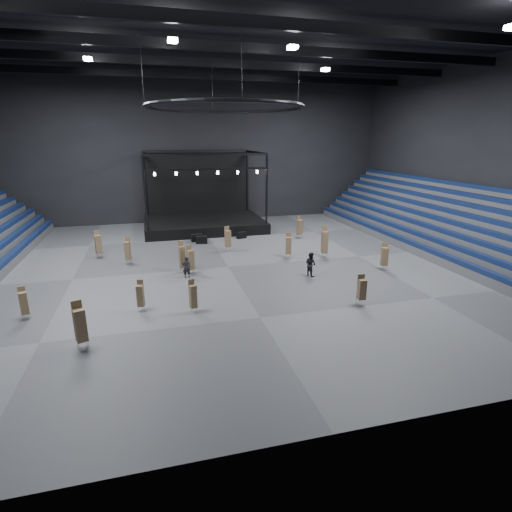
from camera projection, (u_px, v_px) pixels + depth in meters
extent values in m
plane|color=#525255|center=(228.00, 267.00, 34.50)|extent=(50.00, 50.00, 0.00)
cube|color=black|center=(223.00, 35.00, 29.36)|extent=(50.00, 42.00, 0.20)
cube|color=black|center=(196.00, 151.00, 51.39)|extent=(50.00, 0.20, 18.00)
cube|color=black|center=(350.00, 196.00, 12.47)|extent=(50.00, 0.20, 18.00)
cube|color=black|center=(484.00, 156.00, 38.03)|extent=(0.20, 42.00, 18.00)
cube|color=#515154|center=(440.00, 246.00, 39.62)|extent=(7.20, 40.00, 0.75)
cube|color=#0C1638|center=(412.00, 243.00, 38.65)|extent=(0.59, 40.00, 0.40)
cube|color=#515154|center=(444.00, 242.00, 39.62)|extent=(6.30, 40.00, 1.50)
cube|color=#0C1638|center=(421.00, 235.00, 38.66)|extent=(0.59, 40.00, 0.40)
cube|color=#515154|center=(449.00, 238.00, 39.62)|extent=(5.40, 40.00, 2.25)
cube|color=#0C1638|center=(430.00, 226.00, 38.66)|extent=(0.59, 40.00, 0.40)
cube|color=#515154|center=(453.00, 234.00, 39.63)|extent=(4.50, 40.00, 3.00)
cube|color=#0C1638|center=(439.00, 218.00, 38.67)|extent=(0.59, 40.00, 0.40)
cube|color=#515154|center=(457.00, 230.00, 39.63)|extent=(3.60, 40.00, 3.75)
cube|color=#0C1638|center=(447.00, 210.00, 38.67)|extent=(0.59, 40.00, 0.40)
cube|color=#515154|center=(462.00, 226.00, 39.63)|extent=(2.70, 40.00, 4.50)
cube|color=#0C1638|center=(456.00, 202.00, 38.68)|extent=(0.59, 40.00, 0.40)
cube|color=#515154|center=(466.00, 222.00, 39.63)|extent=(1.80, 40.00, 5.25)
cube|color=#0C1638|center=(465.00, 194.00, 38.68)|extent=(0.59, 40.00, 0.40)
cube|color=#515154|center=(470.00, 219.00, 39.64)|extent=(0.90, 40.00, 6.00)
cube|color=#0C1638|center=(474.00, 186.00, 38.69)|extent=(0.59, 40.00, 0.40)
cube|color=black|center=(204.00, 224.00, 48.69)|extent=(14.00, 10.00, 1.20)
cube|color=black|center=(198.00, 182.00, 51.83)|extent=(13.30, 0.30, 8.00)
cylinder|color=black|center=(145.00, 194.00, 41.53)|extent=(0.24, 0.24, 7.80)
cylinder|color=black|center=(145.00, 184.00, 50.06)|extent=(0.24, 0.24, 7.80)
cylinder|color=black|center=(267.00, 190.00, 44.76)|extent=(0.24, 0.24, 7.80)
cylinder|color=black|center=(247.00, 181.00, 53.28)|extent=(0.24, 0.24, 7.80)
cube|color=black|center=(207.00, 155.00, 42.03)|extent=(13.40, 0.25, 0.25)
cube|color=black|center=(197.00, 152.00, 50.55)|extent=(13.40, 0.25, 0.25)
cube|color=black|center=(207.00, 169.00, 42.46)|extent=(13.40, 0.20, 0.20)
cylinder|color=white|center=(155.00, 174.00, 41.23)|extent=(0.24, 0.24, 0.35)
cylinder|color=white|center=(176.00, 174.00, 41.77)|extent=(0.24, 0.24, 0.35)
cylinder|color=white|center=(197.00, 173.00, 42.30)|extent=(0.24, 0.24, 0.35)
cylinder|color=white|center=(218.00, 173.00, 42.84)|extent=(0.24, 0.24, 0.35)
cylinder|color=white|center=(238.00, 172.00, 43.38)|extent=(0.24, 0.24, 0.35)
cylinder|color=white|center=(257.00, 172.00, 43.92)|extent=(0.24, 0.24, 0.35)
torus|color=black|center=(225.00, 107.00, 30.79)|extent=(12.30, 12.30, 0.30)
cylinder|color=black|center=(299.00, 75.00, 31.54)|extent=(0.04, 0.04, 5.00)
cylinder|color=black|center=(212.00, 82.00, 35.63)|extent=(0.04, 0.04, 5.00)
cylinder|color=black|center=(142.00, 68.00, 28.61)|extent=(0.04, 0.04, 5.00)
cylinder|color=black|center=(242.00, 57.00, 24.51)|extent=(0.04, 0.04, 5.00)
cube|color=black|center=(245.00, 21.00, 23.10)|extent=(49.00, 0.35, 0.70)
cube|color=black|center=(224.00, 47.00, 29.58)|extent=(49.00, 0.35, 0.70)
cube|color=black|center=(210.00, 63.00, 36.07)|extent=(49.00, 0.35, 0.70)
cube|color=black|center=(199.00, 76.00, 43.48)|extent=(49.00, 0.35, 0.70)
cube|color=white|center=(512.00, 27.00, 22.05)|extent=(0.60, 0.60, 0.25)
cube|color=white|center=(88.00, 59.00, 31.02)|extent=(0.60, 0.60, 0.25)
cube|color=white|center=(325.00, 70.00, 35.90)|extent=(0.60, 0.60, 0.25)
cube|color=white|center=(173.00, 40.00, 25.07)|extent=(0.60, 0.60, 0.25)
cube|color=white|center=(293.00, 47.00, 27.03)|extent=(0.60, 0.60, 0.25)
cube|color=black|center=(197.00, 238.00, 42.82)|extent=(1.25, 0.70, 0.80)
cube|color=black|center=(202.00, 240.00, 41.97)|extent=(1.27, 0.80, 0.79)
cube|color=black|center=(241.00, 235.00, 44.18)|extent=(1.17, 0.83, 0.70)
cylinder|color=silver|center=(139.00, 310.00, 25.51)|extent=(0.03, 0.03, 0.34)
cylinder|color=silver|center=(139.00, 308.00, 25.81)|extent=(0.03, 0.03, 0.34)
cylinder|color=silver|center=(144.00, 309.00, 25.59)|extent=(0.03, 0.03, 0.34)
cylinder|color=silver|center=(144.00, 307.00, 25.89)|extent=(0.03, 0.03, 0.34)
cube|color=olive|center=(140.00, 296.00, 25.45)|extent=(0.50, 0.50, 1.41)
cube|color=olive|center=(140.00, 285.00, 25.43)|extent=(0.39, 0.14, 0.78)
cylinder|color=silver|center=(287.00, 256.00, 36.73)|extent=(0.03, 0.03, 0.43)
cylinder|color=silver|center=(286.00, 255.00, 37.11)|extent=(0.03, 0.03, 0.43)
cylinder|color=silver|center=(291.00, 256.00, 36.83)|extent=(0.03, 0.03, 0.43)
cylinder|color=silver|center=(290.00, 255.00, 37.21)|extent=(0.03, 0.03, 0.43)
cube|color=olive|center=(289.00, 245.00, 36.69)|extent=(0.67, 0.67, 1.55)
cube|color=olive|center=(289.00, 237.00, 36.68)|extent=(0.48, 0.24, 0.85)
cylinder|color=silver|center=(181.00, 270.00, 32.93)|extent=(0.03, 0.03, 0.39)
cylinder|color=silver|center=(180.00, 269.00, 33.27)|extent=(0.03, 0.03, 0.39)
cylinder|color=silver|center=(185.00, 270.00, 33.02)|extent=(0.03, 0.03, 0.39)
cylinder|color=silver|center=(185.00, 269.00, 33.36)|extent=(0.03, 0.03, 0.39)
cube|color=olive|center=(182.00, 257.00, 32.83)|extent=(0.56, 0.56, 1.80)
cube|color=olive|center=(181.00, 247.00, 32.75)|extent=(0.45, 0.16, 0.99)
cylinder|color=silver|center=(22.00, 318.00, 24.30)|extent=(0.03, 0.03, 0.37)
cylinder|color=silver|center=(24.00, 316.00, 24.63)|extent=(0.03, 0.03, 0.37)
cylinder|color=silver|center=(28.00, 317.00, 24.39)|extent=(0.03, 0.03, 0.37)
cylinder|color=silver|center=(30.00, 315.00, 24.72)|extent=(0.03, 0.03, 0.37)
cube|color=olive|center=(24.00, 303.00, 24.26)|extent=(0.57, 0.57, 1.40)
cube|color=olive|center=(22.00, 292.00, 24.22)|extent=(0.43, 0.19, 0.77)
cylinder|color=silver|center=(298.00, 237.00, 43.96)|extent=(0.03, 0.03, 0.42)
cylinder|color=silver|center=(297.00, 236.00, 44.33)|extent=(0.03, 0.03, 0.42)
cylinder|color=silver|center=(302.00, 237.00, 44.06)|extent=(0.03, 0.03, 0.42)
cylinder|color=silver|center=(300.00, 236.00, 44.42)|extent=(0.03, 0.03, 0.42)
cube|color=olive|center=(300.00, 227.00, 43.90)|extent=(0.67, 0.67, 1.65)
cube|color=olive|center=(298.00, 220.00, 43.83)|extent=(0.46, 0.26, 0.91)
cylinder|color=silver|center=(127.00, 263.00, 35.06)|extent=(0.03, 0.03, 0.37)
cylinder|color=silver|center=(127.00, 261.00, 35.38)|extent=(0.03, 0.03, 0.37)
cylinder|color=silver|center=(131.00, 262.00, 35.14)|extent=(0.03, 0.03, 0.37)
cylinder|color=silver|center=(131.00, 261.00, 35.47)|extent=(0.03, 0.03, 0.37)
cube|color=olive|center=(128.00, 251.00, 34.98)|extent=(0.53, 0.53, 1.64)
cube|color=olive|center=(127.00, 242.00, 34.93)|extent=(0.42, 0.15, 0.90)
cylinder|color=silver|center=(97.00, 256.00, 36.88)|extent=(0.03, 0.03, 0.42)
cylinder|color=silver|center=(97.00, 255.00, 37.26)|extent=(0.03, 0.03, 0.42)
cylinder|color=silver|center=(102.00, 256.00, 36.98)|extent=(0.03, 0.03, 0.42)
cylinder|color=silver|center=(102.00, 254.00, 37.36)|extent=(0.03, 0.03, 0.42)
cube|color=olive|center=(98.00, 244.00, 36.82)|extent=(0.65, 0.65, 1.69)
cube|color=olive|center=(97.00, 235.00, 36.76)|extent=(0.48, 0.22, 0.93)
cylinder|color=silver|center=(191.00, 311.00, 25.30)|extent=(0.03, 0.03, 0.34)
cylinder|color=silver|center=(191.00, 309.00, 25.60)|extent=(0.03, 0.03, 0.34)
cylinder|color=silver|center=(196.00, 311.00, 25.38)|extent=(0.03, 0.03, 0.34)
cylinder|color=silver|center=(196.00, 308.00, 25.68)|extent=(0.03, 0.03, 0.34)
cube|color=olive|center=(193.00, 296.00, 25.23)|extent=(0.51, 0.51, 1.49)
cube|color=olive|center=(191.00, 285.00, 25.17)|extent=(0.39, 0.16, 0.82)
cylinder|color=silver|center=(383.00, 269.00, 33.34)|extent=(0.03, 0.03, 0.43)
cylinder|color=silver|center=(380.00, 267.00, 33.72)|extent=(0.03, 0.03, 0.43)
cylinder|color=silver|center=(387.00, 268.00, 33.44)|extent=(0.03, 0.03, 0.43)
cylinder|color=silver|center=(384.00, 267.00, 33.82)|extent=(0.03, 0.03, 0.43)
cube|color=olive|center=(385.00, 256.00, 33.30)|extent=(0.66, 0.66, 1.54)
cube|color=olive|center=(385.00, 247.00, 33.30)|extent=(0.49, 0.22, 0.84)
cylinder|color=silver|center=(78.00, 347.00, 20.86)|extent=(0.03, 0.03, 0.46)
cylinder|color=silver|center=(79.00, 343.00, 21.26)|extent=(0.03, 0.03, 0.46)
cylinder|color=silver|center=(87.00, 346.00, 20.97)|extent=(0.03, 0.03, 0.46)
cylinder|color=silver|center=(88.00, 342.00, 21.37)|extent=(0.03, 0.03, 0.46)
cube|color=olive|center=(80.00, 325.00, 20.80)|extent=(0.71, 0.71, 1.78)
cube|color=olive|center=(77.00, 309.00, 20.73)|extent=(0.51, 0.26, 0.98)
cylinder|color=silver|center=(323.00, 256.00, 36.90)|extent=(0.03, 0.03, 0.44)
cylinder|color=silver|center=(321.00, 255.00, 37.29)|extent=(0.03, 0.03, 0.44)
cylinder|color=silver|center=(327.00, 256.00, 37.00)|extent=(0.03, 0.03, 0.44)
cylinder|color=silver|center=(325.00, 254.00, 37.39)|extent=(0.03, 0.03, 0.44)
cube|color=olive|center=(325.00, 242.00, 36.79)|extent=(0.60, 0.60, 2.03)
cube|color=olive|center=(324.00, 231.00, 36.73)|extent=(0.51, 0.13, 1.12)
cylinder|color=silver|center=(227.00, 250.00, 39.02)|extent=(0.03, 0.03, 0.42)
cylinder|color=silver|center=(226.00, 248.00, 39.39)|extent=(0.03, 0.03, 0.42)
cylinder|color=silver|center=(231.00, 249.00, 39.12)|extent=(0.03, 0.03, 0.42)
cylinder|color=silver|center=(230.00, 248.00, 39.49)|extent=(0.03, 0.03, 0.42)
cube|color=olive|center=(228.00, 239.00, 38.96)|extent=(0.61, 0.61, 1.63)
cube|color=olive|center=(227.00, 231.00, 38.92)|extent=(0.49, 0.17, 0.90)
cylinder|color=silver|center=(189.00, 273.00, 32.34)|extent=(0.03, 0.03, 0.42)
cylinder|color=silver|center=(188.00, 271.00, 32.71)|extent=(0.03, 0.03, 0.42)
cylinder|color=silver|center=(194.00, 272.00, 32.43)|extent=(0.03, 0.03, 0.42)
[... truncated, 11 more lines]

